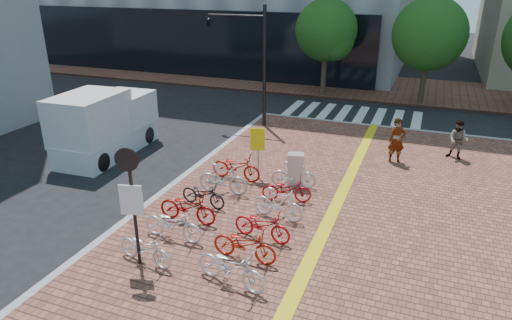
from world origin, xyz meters
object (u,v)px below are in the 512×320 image
at_px(bike_0, 145,248).
at_px(pedestrian_a, 397,141).
at_px(bike_3, 203,194).
at_px(yellow_sign, 258,144).
at_px(pedestrian_b, 458,140).
at_px(utility_box, 295,170).
at_px(bike_2, 187,207).
at_px(bike_4, 223,179).
at_px(bike_11, 294,175).
at_px(bike_7, 245,244).
at_px(notice_sign, 131,193).
at_px(bike_1, 173,224).
at_px(bike_6, 231,267).
at_px(traffic_light_pole, 238,43).
at_px(box_truck, 104,125).
at_px(bike_5, 236,167).
at_px(bike_8, 262,225).
at_px(bike_10, 287,189).
at_px(bike_9, 278,204).

xyz_separation_m(bike_0, pedestrian_a, (5.53, 9.78, 0.47)).
relative_size(bike_3, yellow_sign, 0.83).
relative_size(bike_0, pedestrian_a, 0.94).
relative_size(pedestrian_b, utility_box, 1.34).
bearing_deg(bike_2, pedestrian_b, -42.51).
height_order(bike_4, bike_11, bike_4).
bearing_deg(yellow_sign, bike_4, -111.56).
height_order(bike_7, notice_sign, notice_sign).
bearing_deg(bike_4, bike_1, 174.68).
relative_size(bike_4, yellow_sign, 0.92).
xyz_separation_m(bike_6, traffic_light_pole, (-5.09, 12.53, 3.56)).
relative_size(bike_11, notice_sign, 0.49).
distance_m(bike_7, box_truck, 10.37).
height_order(pedestrian_a, box_truck, box_truck).
xyz_separation_m(bike_4, box_truck, (-6.53, 2.00, 0.64)).
bearing_deg(bike_5, pedestrian_a, -52.21).
bearing_deg(bike_11, bike_1, 142.82).
relative_size(bike_8, pedestrian_b, 1.08).
bearing_deg(box_truck, utility_box, -2.96).
bearing_deg(pedestrian_a, yellow_sign, -162.29).
bearing_deg(bike_10, bike_5, 53.69).
bearing_deg(pedestrian_a, bike_4, -154.97).
xyz_separation_m(bike_8, yellow_sign, (-1.66, 4.03, 0.90)).
relative_size(pedestrian_a, box_truck, 0.37).
height_order(bike_5, utility_box, utility_box).
xyz_separation_m(bike_0, box_truck, (-6.37, 6.56, 0.73)).
bearing_deg(bike_0, bike_5, 7.43).
bearing_deg(bike_11, notice_sign, 146.58).
relative_size(pedestrian_b, notice_sign, 0.50).
distance_m(bike_1, bike_10, 4.19).
height_order(bike_7, traffic_light_pole, traffic_light_pole).
height_order(bike_5, box_truck, box_truck).
distance_m(bike_10, pedestrian_b, 8.35).
bearing_deg(bike_10, bike_0, 141.36).
bearing_deg(bike_7, bike_6, -172.84).
distance_m(bike_7, bike_8, 1.15).
distance_m(bike_3, bike_9, 2.61).
bearing_deg(pedestrian_b, bike_0, -108.91).
bearing_deg(bike_8, bike_10, 8.14).
xyz_separation_m(bike_0, bike_11, (2.33, 5.92, 0.03)).
bearing_deg(traffic_light_pole, yellow_sign, -61.38).
distance_m(bike_1, bike_2, 1.05).
bearing_deg(bike_10, pedestrian_a, -43.69).
xyz_separation_m(bike_11, traffic_light_pole, (-4.91, 6.57, 3.58)).
height_order(bike_1, bike_5, bike_5).
bearing_deg(bike_7, bike_10, 1.63).
distance_m(pedestrian_a, box_truck, 12.32).
xyz_separation_m(bike_7, notice_sign, (-2.55, -1.20, 1.61)).
xyz_separation_m(bike_1, bike_6, (2.43, -1.34, 0.02)).
xyz_separation_m(bike_11, notice_sign, (-2.48, -6.05, 1.60)).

